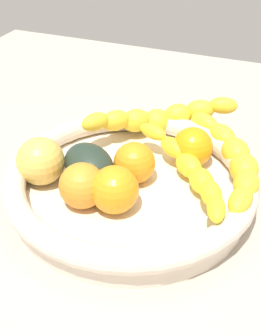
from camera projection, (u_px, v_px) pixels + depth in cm
name	position (u px, v px, depth cm)	size (l,w,h in cm)	color
kitchen_counter	(131.00, 207.00, 64.79)	(120.00, 120.00, 3.00)	#B3A896
fruit_bowl	(131.00, 183.00, 62.29)	(35.05, 35.05, 5.62)	beige
banana_draped_left	(158.00, 117.00, 72.12)	(17.43, 21.97, 6.15)	yellow
banana_draped_right	(233.00, 158.00, 63.39)	(23.10, 14.01, 4.21)	yellow
banana_arching_top	(191.00, 170.00, 60.79)	(18.76, 16.99, 4.42)	yellow
orange_front	(137.00, 163.00, 61.83)	(5.91, 5.91, 5.91)	orange
orange_mid_left	(116.00, 190.00, 56.51)	(6.31, 6.31, 6.31)	orange
orange_mid_right	(192.00, 147.00, 65.29)	(5.96, 5.96, 5.96)	orange
orange_rear	(82.00, 186.00, 57.44)	(6.09, 6.09, 6.09)	orange
apple_yellow	(41.00, 161.00, 61.52)	(6.77, 6.77, 6.77)	#E3BB50
avocado_dark	(89.00, 165.00, 62.00)	(8.71, 6.39, 5.41)	#243328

